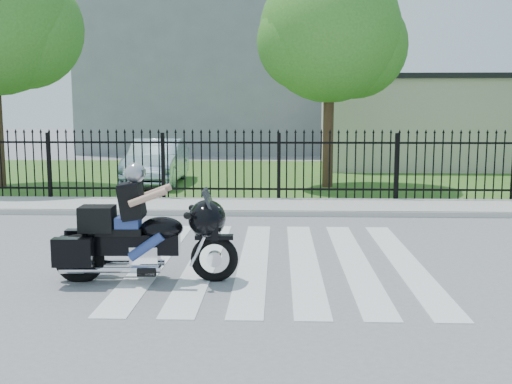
{
  "coord_description": "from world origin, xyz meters",
  "views": [
    {
      "loc": [
        -0.02,
        -9.35,
        2.44
      ],
      "look_at": [
        -0.4,
        0.83,
        1.0
      ],
      "focal_mm": 42.0,
      "sensor_mm": 36.0,
      "label": 1
    }
  ],
  "objects": [
    {
      "name": "crosswalk",
      "position": [
        0.0,
        0.0,
        0.01
      ],
      "size": [
        5.0,
        5.5,
        0.01
      ],
      "primitive_type": null,
      "color": "silver",
      "rests_on": "ground"
    },
    {
      "name": "iron_fence",
      "position": [
        0.0,
        6.0,
        0.9
      ],
      "size": [
        26.0,
        0.04,
        1.8
      ],
      "color": "black",
      "rests_on": "ground"
    },
    {
      "name": "motorcycle_rider",
      "position": [
        -1.94,
        -1.19,
        0.7
      ],
      "size": [
        2.61,
        0.82,
        1.72
      ],
      "rotation": [
        0.0,
        0.0,
        0.04
      ],
      "color": "black",
      "rests_on": "ground"
    },
    {
      "name": "curb",
      "position": [
        0.0,
        4.0,
        0.06
      ],
      "size": [
        40.0,
        0.12,
        0.12
      ],
      "primitive_type": "cube",
      "color": "#ADAAA3",
      "rests_on": "ground"
    },
    {
      "name": "building_low",
      "position": [
        7.0,
        16.0,
        1.75
      ],
      "size": [
        10.0,
        6.0,
        3.5
      ],
      "primitive_type": "cube",
      "color": "beige",
      "rests_on": "ground"
    },
    {
      "name": "parked_car",
      "position": [
        -3.88,
        9.54,
        0.73
      ],
      "size": [
        1.61,
        4.37,
        1.43
      ],
      "primitive_type": "imported",
      "rotation": [
        0.0,
        0.0,
        0.02
      ],
      "color": "#A5C2D0",
      "rests_on": "grass_strip"
    },
    {
      "name": "ground",
      "position": [
        0.0,
        0.0,
        0.0
      ],
      "size": [
        120.0,
        120.0,
        0.0
      ],
      "primitive_type": "plane",
      "color": "slate",
      "rests_on": "ground"
    },
    {
      "name": "sidewalk",
      "position": [
        0.0,
        5.0,
        0.06
      ],
      "size": [
        40.0,
        2.0,
        0.12
      ],
      "primitive_type": "cube",
      "color": "#ADAAA3",
      "rests_on": "ground"
    },
    {
      "name": "tree_mid",
      "position": [
        1.5,
        9.0,
        4.67
      ],
      "size": [
        4.2,
        4.2,
        6.78
      ],
      "color": "#382316",
      "rests_on": "ground"
    },
    {
      "name": "grass_strip",
      "position": [
        0.0,
        12.0,
        0.01
      ],
      "size": [
        40.0,
        12.0,
        0.02
      ],
      "primitive_type": "cube",
      "color": "#345D20",
      "rests_on": "ground"
    },
    {
      "name": "building_tall",
      "position": [
        -3.0,
        26.0,
        6.0
      ],
      "size": [
        15.0,
        10.0,
        12.0
      ],
      "primitive_type": "cube",
      "color": "gray",
      "rests_on": "ground"
    },
    {
      "name": "building_low_roof",
      "position": [
        7.0,
        16.0,
        3.6
      ],
      "size": [
        10.2,
        6.2,
        0.2
      ],
      "primitive_type": "cube",
      "color": "black",
      "rests_on": "building_low"
    }
  ]
}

